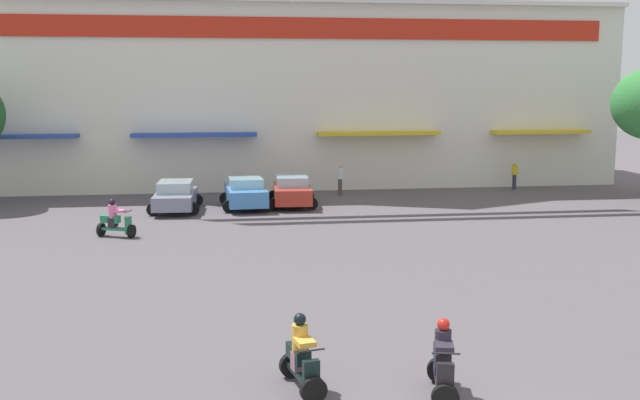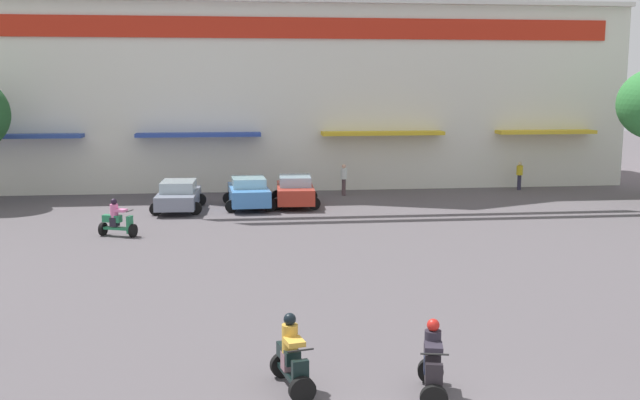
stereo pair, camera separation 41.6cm
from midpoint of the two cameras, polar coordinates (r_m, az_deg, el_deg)
ground_plane at (r=24.78m, az=1.72°, el=-4.96°), size 128.00×128.00×0.00m
colonial_building at (r=46.30m, az=-2.47°, el=12.49°), size 38.93×14.58×20.73m
parked_car_0 at (r=35.53m, az=-10.55°, el=0.35°), size 2.51×4.26×1.42m
parked_car_1 at (r=35.82m, az=-5.22°, el=0.60°), size 2.55×4.05×1.49m
parked_car_2 at (r=36.27m, az=-1.62°, el=0.73°), size 2.50×4.05×1.49m
scooter_rider_0 at (r=30.07m, az=-15.05°, el=-1.56°), size 1.55×1.03×1.51m
scooter_rider_4 at (r=14.82m, az=-1.40°, el=-12.20°), size 0.82×1.55×1.53m
scooter_rider_7 at (r=14.68m, az=9.52°, el=-12.47°), size 0.83×1.56×1.52m
pedestrian_0 at (r=43.27m, az=15.44°, el=1.95°), size 0.47×0.47×1.60m
pedestrian_1 at (r=39.61m, az=2.15°, el=1.74°), size 0.42×0.42×1.69m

